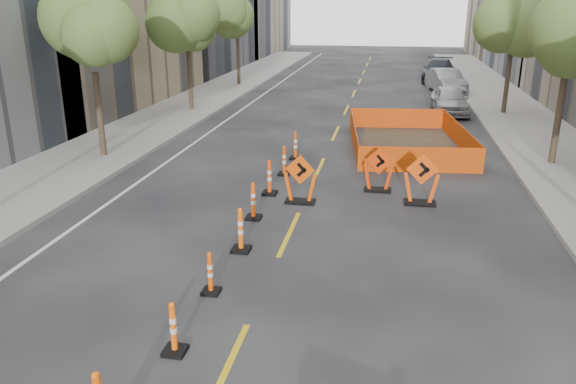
% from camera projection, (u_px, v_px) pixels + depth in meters
% --- Properties ---
extents(ground_plane, '(140.00, 140.00, 0.00)m').
position_uv_depth(ground_plane, '(253.00, 311.00, 11.04)').
color(ground_plane, black).
extents(sidewalk_left, '(4.00, 90.00, 0.15)m').
position_uv_depth(sidewalk_left, '(114.00, 144.00, 23.73)').
color(sidewalk_left, gray).
rests_on(sidewalk_left, ground).
extents(sidewalk_right, '(4.00, 90.00, 0.15)m').
position_uv_depth(sidewalk_right, '(568.00, 165.00, 20.65)').
color(sidewalk_right, gray).
rests_on(sidewalk_right, ground).
extents(tree_l_b, '(2.80, 2.80, 5.95)m').
position_uv_depth(tree_l_b, '(91.00, 38.00, 20.33)').
color(tree_l_b, '#382B1E').
rests_on(tree_l_b, ground).
extents(tree_l_c, '(2.80, 2.80, 5.95)m').
position_uv_depth(tree_l_c, '(187.00, 26.00, 29.64)').
color(tree_l_c, '#382B1E').
rests_on(tree_l_c, ground).
extents(tree_l_d, '(2.80, 2.80, 5.95)m').
position_uv_depth(tree_l_d, '(237.00, 20.00, 38.94)').
color(tree_l_d, '#382B1E').
rests_on(tree_l_d, ground).
extents(tree_r_b, '(2.80, 2.80, 5.95)m').
position_uv_depth(tree_r_b, '(570.00, 40.00, 19.32)').
color(tree_r_b, '#382B1E').
rests_on(tree_r_b, ground).
extents(tree_r_c, '(2.80, 2.80, 5.95)m').
position_uv_depth(tree_r_c, '(514.00, 27.00, 28.63)').
color(tree_r_c, '#382B1E').
rests_on(tree_r_c, ground).
extents(channelizer_2, '(0.39, 0.39, 0.99)m').
position_uv_depth(channelizer_2, '(173.00, 328.00, 9.59)').
color(channelizer_2, '#FE5C0A').
rests_on(channelizer_2, ground).
extents(channelizer_3, '(0.37, 0.37, 0.94)m').
position_uv_depth(channelizer_3, '(210.00, 273.00, 11.60)').
color(channelizer_3, '#E64909').
rests_on(channelizer_3, ground).
extents(channelizer_4, '(0.44, 0.44, 1.12)m').
position_uv_depth(channelizer_4, '(241.00, 230.00, 13.54)').
color(channelizer_4, '#F45D0A').
rests_on(channelizer_4, ground).
extents(channelizer_5, '(0.42, 0.42, 1.07)m').
position_uv_depth(channelizer_5, '(253.00, 201.00, 15.57)').
color(channelizer_5, '#FF4B0A').
rests_on(channelizer_5, ground).
extents(channelizer_6, '(0.45, 0.45, 1.13)m').
position_uv_depth(channelizer_6, '(270.00, 177.00, 17.55)').
color(channelizer_6, '#FF400A').
rests_on(channelizer_6, ground).
extents(channelizer_7, '(0.41, 0.41, 1.04)m').
position_uv_depth(channelizer_7, '(284.00, 161.00, 19.54)').
color(channelizer_7, '#E74A09').
rests_on(channelizer_7, ground).
extents(channelizer_8, '(0.43, 0.43, 1.10)m').
position_uv_depth(channelizer_8, '(295.00, 145.00, 21.52)').
color(channelizer_8, '#EA4809').
rests_on(channelizer_8, ground).
extents(chevron_sign_left, '(1.07, 0.72, 1.51)m').
position_uv_depth(chevron_sign_left, '(300.00, 179.00, 16.77)').
color(chevron_sign_left, '#DF4B09').
rests_on(chevron_sign_left, ground).
extents(chevron_sign_center, '(1.10, 0.88, 1.44)m').
position_uv_depth(chevron_sign_center, '(379.00, 169.00, 17.83)').
color(chevron_sign_center, '#E93C09').
rests_on(chevron_sign_center, ground).
extents(chevron_sign_right, '(1.07, 0.68, 1.57)m').
position_uv_depth(chevron_sign_right, '(422.00, 179.00, 16.65)').
color(chevron_sign_right, '#F0480A').
rests_on(chevron_sign_right, ground).
extents(safety_fence, '(5.20, 7.90, 0.93)m').
position_uv_depth(safety_fence, '(407.00, 136.00, 23.37)').
color(safety_fence, '#F5600C').
rests_on(safety_fence, ground).
extents(parked_car_near, '(1.96, 4.40, 1.47)m').
position_uv_depth(parked_car_near, '(450.00, 100.00, 30.21)').
color(parked_car_near, '#ADADAF').
rests_on(parked_car_near, ground).
extents(parked_car_mid, '(2.58, 4.92, 1.54)m').
position_uv_depth(parked_car_mid, '(446.00, 81.00, 37.17)').
color(parked_car_mid, gray).
rests_on(parked_car_mid, ground).
extents(parked_car_far, '(2.85, 5.84, 1.64)m').
position_uv_depth(parked_car_far, '(439.00, 70.00, 42.53)').
color(parked_car_far, black).
rests_on(parked_car_far, ground).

